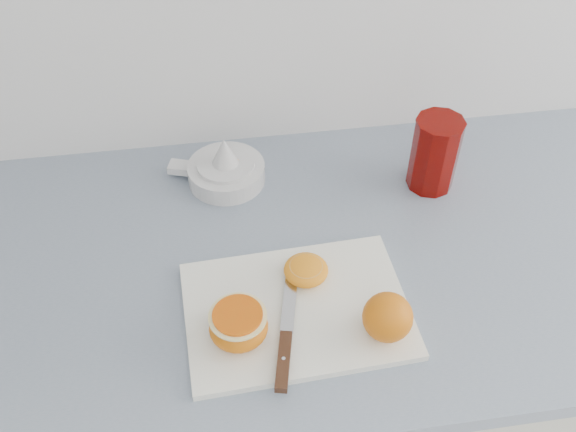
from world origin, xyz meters
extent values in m
cube|color=beige|center=(0.16, 1.70, 0.43)|extent=(2.34, 0.60, 0.86)
cube|color=#8B95A6|center=(0.16, 1.70, 0.88)|extent=(2.40, 0.64, 0.03)
cube|color=white|center=(0.07, 1.58, 0.90)|extent=(0.33, 0.24, 0.01)
sphere|color=orange|center=(0.18, 1.52, 0.94)|extent=(0.07, 0.07, 0.07)
ellipsoid|color=orange|center=(-0.02, 1.54, 0.92)|extent=(0.08, 0.08, 0.04)
cylinder|color=#FFF09B|center=(-0.02, 1.54, 0.95)|extent=(0.08, 0.08, 0.00)
cylinder|color=orange|center=(-0.02, 1.54, 0.95)|extent=(0.07, 0.07, 0.00)
ellipsoid|color=orange|center=(0.09, 1.64, 0.92)|extent=(0.07, 0.07, 0.03)
cylinder|color=#E39748|center=(0.09, 1.64, 0.92)|extent=(0.05, 0.05, 0.00)
cube|color=#462B1B|center=(0.03, 1.49, 0.91)|extent=(0.04, 0.09, 0.01)
cube|color=#B7B7BC|center=(0.06, 1.59, 0.91)|extent=(0.04, 0.12, 0.00)
cylinder|color=#B7B7BC|center=(0.03, 1.49, 0.91)|extent=(0.01, 0.01, 0.01)
cylinder|color=white|center=(-0.01, 1.89, 0.91)|extent=(0.14, 0.14, 0.03)
cylinder|color=white|center=(-0.01, 1.89, 0.93)|extent=(0.10, 0.10, 0.01)
cone|color=white|center=(-0.01, 1.89, 0.96)|extent=(0.05, 0.05, 0.05)
cube|color=white|center=(-0.09, 1.91, 0.91)|extent=(0.05, 0.04, 0.01)
ellipsoid|color=orange|center=(0.00, 1.88, 0.93)|extent=(0.01, 0.01, 0.00)
ellipsoid|color=orange|center=(-0.02, 1.90, 0.93)|extent=(0.01, 0.01, 0.00)
ellipsoid|color=orange|center=(-0.02, 1.87, 0.93)|extent=(0.01, 0.01, 0.00)
ellipsoid|color=orange|center=(0.01, 1.89, 0.93)|extent=(0.01, 0.01, 0.00)
cylinder|color=#690501|center=(0.34, 1.82, 0.96)|extent=(0.08, 0.08, 0.13)
cylinder|color=#E2520F|center=(0.34, 1.82, 0.91)|extent=(0.07, 0.07, 0.02)
cylinder|color=#690501|center=(0.34, 1.82, 1.02)|extent=(0.08, 0.08, 0.00)
camera|label=1|loc=(-0.03, 1.03, 1.65)|focal=40.00mm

